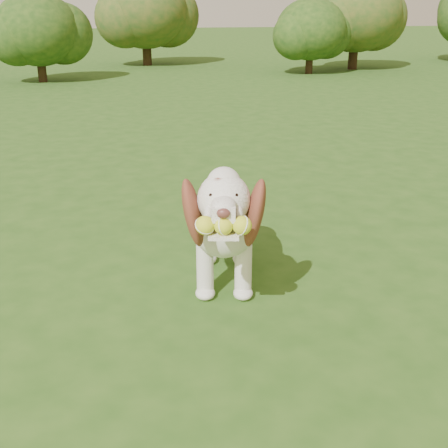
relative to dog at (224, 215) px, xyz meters
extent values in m
plane|color=#274D16|center=(-0.16, 0.18, -0.40)|extent=(80.00, 80.00, 0.00)
ellipsoid|color=white|center=(0.02, 0.10, -0.04)|extent=(0.47, 0.70, 0.34)
ellipsoid|color=white|center=(-0.03, -0.13, 0.00)|extent=(0.40, 0.40, 0.33)
ellipsoid|color=white|center=(0.07, 0.32, -0.05)|extent=(0.36, 0.36, 0.30)
cylinder|color=white|center=(-0.06, -0.26, 0.09)|extent=(0.23, 0.29, 0.26)
sphere|color=white|center=(-0.09, -0.38, 0.22)|extent=(0.28, 0.28, 0.23)
sphere|color=white|center=(-0.08, -0.36, 0.28)|extent=(0.18, 0.18, 0.15)
cube|color=white|center=(-0.12, -0.51, 0.21)|extent=(0.13, 0.15, 0.06)
ellipsoid|color=#592D28|center=(-0.13, -0.58, 0.23)|extent=(0.06, 0.05, 0.04)
cube|color=white|center=(-0.12, -0.52, 0.12)|extent=(0.16, 0.17, 0.02)
ellipsoid|color=brown|center=(-0.22, -0.34, 0.15)|extent=(0.17, 0.22, 0.36)
ellipsoid|color=brown|center=(0.05, -0.40, 0.15)|extent=(0.16, 0.24, 0.36)
cylinder|color=white|center=(0.10, 0.45, -0.01)|extent=(0.09, 0.17, 0.13)
cylinder|color=white|center=(-0.12, -0.09, -0.26)|extent=(0.10, 0.10, 0.29)
cylinder|color=white|center=(0.07, -0.14, -0.26)|extent=(0.10, 0.10, 0.29)
cylinder|color=white|center=(-0.02, 0.32, -0.26)|extent=(0.10, 0.10, 0.29)
cylinder|color=white|center=(0.16, 0.28, -0.26)|extent=(0.10, 0.10, 0.29)
sphere|color=yellow|center=(-0.20, -0.54, 0.17)|extent=(0.10, 0.10, 0.08)
sphere|color=yellow|center=(-0.13, -0.56, 0.17)|extent=(0.10, 0.10, 0.08)
sphere|color=yellow|center=(-0.06, -0.58, 0.17)|extent=(0.10, 0.10, 0.08)
cylinder|color=#382314|center=(4.11, 9.62, -0.15)|extent=(0.16, 0.16, 0.51)
ellipsoid|color=#1B3F13|center=(4.11, 9.62, 0.54)|extent=(1.54, 1.54, 1.31)
cylinder|color=#382314|center=(0.76, 12.35, -0.04)|extent=(0.22, 0.22, 0.72)
ellipsoid|color=#1B3F13|center=(0.76, 12.35, 0.92)|extent=(2.16, 2.16, 1.84)
cylinder|color=#382314|center=(-1.60, 9.36, -0.13)|extent=(0.17, 0.17, 0.54)
ellipsoid|color=#1B3F13|center=(-1.60, 9.36, 0.59)|extent=(1.63, 1.63, 1.38)
cylinder|color=#382314|center=(5.47, 10.29, -0.06)|extent=(0.22, 0.22, 0.69)
ellipsoid|color=#1B3F13|center=(5.47, 10.29, 0.87)|extent=(2.08, 2.08, 1.77)
camera|label=1|loc=(-0.59, -2.62, 0.99)|focal=45.00mm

